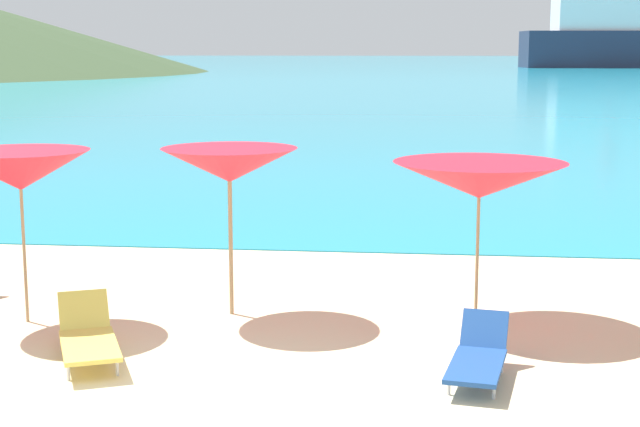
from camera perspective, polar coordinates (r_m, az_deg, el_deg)
The scene contains 7 objects.
ground_plane at distance 18.90m, azimuth -0.68°, elevation -1.34°, with size 50.00×100.00×0.30m, color beige.
ocean_water at distance 236.28m, azimuth 6.06°, elevation 8.86°, with size 650.00×440.00×0.02m, color teal.
umbrella_3 at distance 12.70m, azimuth -17.34°, elevation 2.45°, with size 1.78×1.78×2.22m.
umbrella_4 at distance 12.55m, azimuth -5.38°, elevation 2.85°, with size 1.79×1.79×2.22m.
umbrella_5 at distance 12.42m, azimuth 9.41°, elevation 1.96°, with size 2.39×2.39×2.06m.
lounge_chair_3 at distance 11.25m, azimuth -13.58°, elevation -7.04°, with size 1.19×1.70×0.64m.
lounge_chair_7 at distance 10.51m, azimuth 9.35°, elevation -8.32°, with size 0.76×1.57×0.58m.
Camera 1 is at (2.34, -8.39, 3.49)m, focal length 54.08 mm.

